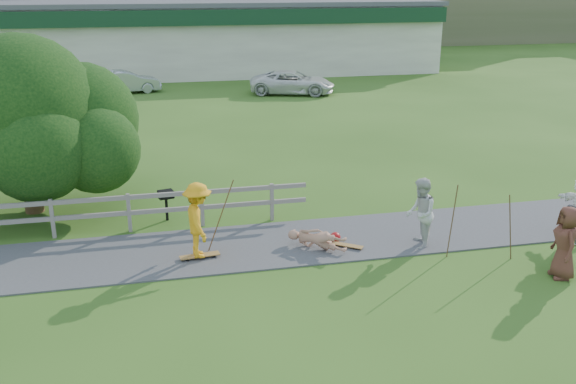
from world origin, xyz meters
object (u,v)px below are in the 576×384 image
skater_rider (198,224)px  tree (26,144)px  spectator_a (420,214)px  spectator_c (565,243)px  skater_fallen (317,239)px  spectator_b (568,234)px  car_silver (125,82)px  car_white (293,82)px  bbq (166,206)px

skater_rider → tree: (-4.50, 4.57, 1.15)m
spectator_a → spectator_c: 3.48m
skater_fallen → tree: (-7.50, 4.65, 1.81)m
spectator_a → tree: tree is taller
spectator_b → spectator_c: size_ratio=0.88×
car_silver → car_white: size_ratio=0.82×
skater_fallen → bbq: (-3.66, 3.03, 0.16)m
spectator_c → bbq: (-8.82, 5.84, -0.42)m
spectator_a → spectator_c: (2.53, -2.40, -0.05)m
skater_rider → spectator_b: size_ratio=1.22×
spectator_b → spectator_c: spectator_c is taller
tree → spectator_c: bearing=-30.5°
spectator_b → tree: size_ratio=0.22×
spectator_b → spectator_c: 0.84m
spectator_b → tree: bearing=-107.0°
skater_rider → spectator_a: skater_rider is taller
skater_fallen → car_silver: bearing=53.1°
spectator_c → bbq: 10.58m
tree → skater_rider: bearing=-45.5°
skater_rider → spectator_a: (5.63, -0.49, -0.02)m
skater_fallen → car_silver: (-5.04, 25.49, 0.39)m
bbq → spectator_c: bearing=-46.6°
car_white → car_silver: bearing=94.0°
spectator_b → car_silver: 29.67m
skater_fallen → spectator_b: (5.69, -2.17, 0.49)m
skater_rider → spectator_c: 8.66m
spectator_a → bbq: spectator_a is taller
car_silver → bbq: (1.38, -22.47, -0.23)m
spectator_a → car_silver: bearing=-142.9°
spectator_c → tree: bearing=-108.4°
skater_fallen → tree: bearing=100.1°
spectator_a → bbq: (-6.29, 3.44, -0.48)m
skater_rider → bbq: size_ratio=2.10×
spectator_c → spectator_b: bearing=152.5°
tree → bbq: size_ratio=7.76×
spectator_a → car_silver: spectator_a is taller
spectator_b → spectator_c: (-0.53, -0.64, 0.10)m
spectator_a → car_white: spectator_a is taller
car_white → bbq: size_ratio=5.56×
spectator_c → tree: tree is taller
skater_fallen → bbq: bbq is taller
tree → car_white: bearing=56.1°
skater_rider → car_white: bearing=-22.5°
car_silver → spectator_b: bearing=-169.5°
skater_fallen → spectator_a: spectator_a is taller
spectator_b → bbq: (-9.35, 5.20, -0.32)m
car_white → bbq: bearing=175.8°
skater_rider → spectator_c: bearing=-113.2°
spectator_a → tree: size_ratio=0.27×
spectator_c → car_white: bearing=-167.0°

